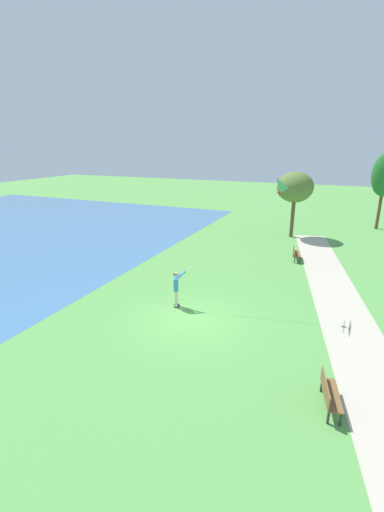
% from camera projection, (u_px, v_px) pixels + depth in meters
% --- Properties ---
extents(ground_plane, '(120.00, 120.00, 0.00)m').
position_uv_depth(ground_plane, '(191.00, 320.00, 15.21)').
color(ground_plane, '#569947').
extents(walkway_path, '(8.59, 31.85, 0.02)m').
position_uv_depth(walkway_path, '(350.00, 329.00, 14.49)').
color(walkway_path, '#B7AD99').
rests_on(walkway_path, ground).
extents(person_kite_flyer, '(0.63, 0.51, 1.83)m').
position_uv_depth(person_kite_flyer, '(176.00, 286.00, 16.21)').
color(person_kite_flyer, '#232328').
rests_on(person_kite_flyer, ground).
extents(flying_kite, '(3.92, 2.48, 4.30)m').
position_uv_depth(flying_kite, '(276.00, 187.00, 15.02)').
color(flying_kite, green).
extents(park_bench_near_walkway, '(0.72, 1.56, 0.88)m').
position_uv_depth(park_bench_near_walkway, '(329.00, 393.00, 10.02)').
color(park_bench_near_walkway, brown).
rests_on(park_bench_near_walkway, ground).
extents(park_bench_far_walkway, '(0.72, 1.56, 0.88)m').
position_uv_depth(park_bench_far_walkway, '(296.00, 253.00, 23.03)').
color(park_bench_far_walkway, brown).
rests_on(park_bench_far_walkway, ground).
extents(tree_treeline_center, '(2.92, 3.09, 5.40)m').
position_uv_depth(tree_treeline_center, '(295.00, 187.00, 27.81)').
color(tree_treeline_center, brown).
rests_on(tree_treeline_center, ground).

